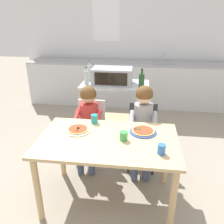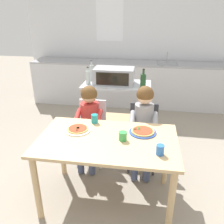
{
  "view_description": "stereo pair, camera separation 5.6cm",
  "coord_description": "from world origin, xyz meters",
  "px_view_note": "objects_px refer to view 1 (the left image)",
  "views": [
    {
      "loc": [
        0.29,
        -1.94,
        1.87
      ],
      "look_at": [
        0.0,
        0.3,
        0.89
      ],
      "focal_mm": 37.83,
      "sensor_mm": 36.0,
      "label": 1
    },
    {
      "loc": [
        0.34,
        -1.93,
        1.87
      ],
      "look_at": [
        0.0,
        0.3,
        0.89
      ],
      "focal_mm": 37.83,
      "sensor_mm": 36.0,
      "label": 2
    }
  ],
  "objects_px": {
    "kitchen_island_cart": "(115,103)",
    "drinking_cup_teal": "(94,119)",
    "bottle_squat_spirits": "(142,81)",
    "dining_table": "(108,148)",
    "pizza_plate_white": "(78,130)",
    "dining_chair_left": "(91,127)",
    "dining_chair_right": "(142,131)",
    "drinking_cup_blue": "(161,149)",
    "child_in_red_shirt": "(88,118)",
    "child_in_grey_shirt": "(143,120)",
    "bottle_clear_vinegar": "(90,73)",
    "bottle_tall_green_wine": "(86,77)",
    "pizza_plate_blue_rimmed": "(143,131)",
    "toaster_oven": "(112,76)",
    "drinking_cup_green": "(124,136)"
  },
  "relations": [
    {
      "from": "dining_table",
      "to": "pizza_plate_white",
      "type": "xyz_separation_m",
      "value": [
        -0.33,
        0.12,
        0.12
      ]
    },
    {
      "from": "pizza_plate_white",
      "to": "dining_chair_left",
      "type": "bearing_deg",
      "value": 90.0
    },
    {
      "from": "pizza_plate_white",
      "to": "pizza_plate_blue_rimmed",
      "type": "xyz_separation_m",
      "value": [
        0.66,
        0.05,
        0.0
      ]
    },
    {
      "from": "dining_table",
      "to": "dining_chair_right",
      "type": "height_order",
      "value": "dining_chair_right"
    },
    {
      "from": "dining_chair_left",
      "to": "pizza_plate_white",
      "type": "relative_size",
      "value": 3.04
    },
    {
      "from": "toaster_oven",
      "to": "dining_table",
      "type": "bearing_deg",
      "value": -84.54
    },
    {
      "from": "drinking_cup_blue",
      "to": "dining_chair_right",
      "type": "bearing_deg",
      "value": 100.31
    },
    {
      "from": "dining_chair_left",
      "to": "drinking_cup_teal",
      "type": "bearing_deg",
      "value": -70.59
    },
    {
      "from": "pizza_plate_white",
      "to": "drinking_cup_teal",
      "type": "height_order",
      "value": "drinking_cup_teal"
    },
    {
      "from": "dining_chair_left",
      "to": "drinking_cup_teal",
      "type": "distance_m",
      "value": 0.5
    },
    {
      "from": "kitchen_island_cart",
      "to": "pizza_plate_white",
      "type": "relative_size",
      "value": 3.63
    },
    {
      "from": "dining_table",
      "to": "dining_chair_left",
      "type": "xyz_separation_m",
      "value": [
        -0.33,
        0.7,
        -0.15
      ]
    },
    {
      "from": "bottle_clear_vinegar",
      "to": "dining_chair_right",
      "type": "xyz_separation_m",
      "value": [
        0.8,
        -0.74,
        -0.53
      ]
    },
    {
      "from": "dining_chair_right",
      "to": "pizza_plate_white",
      "type": "relative_size",
      "value": 3.04
    },
    {
      "from": "bottle_squat_spirits",
      "to": "drinking_cup_teal",
      "type": "distance_m",
      "value": 0.97
    },
    {
      "from": "kitchen_island_cart",
      "to": "drinking_cup_blue",
      "type": "height_order",
      "value": "kitchen_island_cart"
    },
    {
      "from": "bottle_squat_spirits",
      "to": "child_in_grey_shirt",
      "type": "xyz_separation_m",
      "value": [
        0.04,
        -0.58,
        -0.3
      ]
    },
    {
      "from": "toaster_oven",
      "to": "dining_chair_right",
      "type": "relative_size",
      "value": 0.69
    },
    {
      "from": "pizza_plate_white",
      "to": "drinking_cup_blue",
      "type": "distance_m",
      "value": 0.87
    },
    {
      "from": "toaster_oven",
      "to": "child_in_red_shirt",
      "type": "xyz_separation_m",
      "value": [
        -0.2,
        -0.71,
        -0.33
      ]
    },
    {
      "from": "bottle_tall_green_wine",
      "to": "child_in_grey_shirt",
      "type": "height_order",
      "value": "bottle_tall_green_wine"
    },
    {
      "from": "dining_chair_right",
      "to": "dining_table",
      "type": "bearing_deg",
      "value": -116.25
    },
    {
      "from": "bottle_squat_spirits",
      "to": "dining_table",
      "type": "bearing_deg",
      "value": -104.31
    },
    {
      "from": "toaster_oven",
      "to": "drinking_cup_blue",
      "type": "bearing_deg",
      "value": -67.57
    },
    {
      "from": "dining_chair_left",
      "to": "drinking_cup_blue",
      "type": "relative_size",
      "value": 8.98
    },
    {
      "from": "kitchen_island_cart",
      "to": "drinking_cup_teal",
      "type": "relative_size",
      "value": 10.28
    },
    {
      "from": "kitchen_island_cart",
      "to": "drinking_cup_teal",
      "type": "height_order",
      "value": "kitchen_island_cart"
    },
    {
      "from": "bottle_squat_spirits",
      "to": "bottle_clear_vinegar",
      "type": "relative_size",
      "value": 0.89
    },
    {
      "from": "bottle_squat_spirits",
      "to": "dining_chair_right",
      "type": "distance_m",
      "value": 0.7
    },
    {
      "from": "pizza_plate_blue_rimmed",
      "to": "toaster_oven",
      "type": "bearing_deg",
      "value": 112.16
    },
    {
      "from": "bottle_squat_spirits",
      "to": "drinking_cup_blue",
      "type": "distance_m",
      "value": 1.36
    },
    {
      "from": "child_in_grey_shirt",
      "to": "child_in_red_shirt",
      "type": "bearing_deg",
      "value": 177.94
    },
    {
      "from": "dining_chair_right",
      "to": "drinking_cup_blue",
      "type": "distance_m",
      "value": 0.92
    },
    {
      "from": "pizza_plate_blue_rimmed",
      "to": "drinking_cup_teal",
      "type": "bearing_deg",
      "value": 164.04
    },
    {
      "from": "kitchen_island_cart",
      "to": "dining_table",
      "type": "distance_m",
      "value": 1.31
    },
    {
      "from": "kitchen_island_cart",
      "to": "pizza_plate_blue_rimmed",
      "type": "relative_size",
      "value": 3.58
    },
    {
      "from": "dining_chair_left",
      "to": "pizza_plate_blue_rimmed",
      "type": "relative_size",
      "value": 2.99
    },
    {
      "from": "dining_table",
      "to": "drinking_cup_teal",
      "type": "relative_size",
      "value": 14.13
    },
    {
      "from": "dining_chair_right",
      "to": "drinking_cup_blue",
      "type": "relative_size",
      "value": 8.98
    },
    {
      "from": "bottle_squat_spirits",
      "to": "dining_chair_right",
      "type": "relative_size",
      "value": 0.33
    },
    {
      "from": "pizza_plate_white",
      "to": "pizza_plate_blue_rimmed",
      "type": "relative_size",
      "value": 0.99
    },
    {
      "from": "pizza_plate_white",
      "to": "drinking_cup_green",
      "type": "xyz_separation_m",
      "value": [
        0.47,
        -0.13,
        0.03
      ]
    },
    {
      "from": "child_in_red_shirt",
      "to": "drinking_cup_green",
      "type": "distance_m",
      "value": 0.76
    },
    {
      "from": "dining_chair_left",
      "to": "dining_chair_right",
      "type": "bearing_deg",
      "value": -2.27
    },
    {
      "from": "dining_table",
      "to": "child_in_red_shirt",
      "type": "height_order",
      "value": "child_in_red_shirt"
    },
    {
      "from": "pizza_plate_white",
      "to": "drinking_cup_green",
      "type": "height_order",
      "value": "drinking_cup_green"
    },
    {
      "from": "bottle_squat_spirits",
      "to": "drinking_cup_blue",
      "type": "relative_size",
      "value": 2.96
    },
    {
      "from": "toaster_oven",
      "to": "drinking_cup_blue",
      "type": "xyz_separation_m",
      "value": [
        0.61,
        -1.48,
        -0.22
      ]
    },
    {
      "from": "dining_chair_right",
      "to": "pizza_plate_white",
      "type": "xyz_separation_m",
      "value": [
        -0.66,
        -0.55,
        0.27
      ]
    },
    {
      "from": "drinking_cup_teal",
      "to": "kitchen_island_cart",
      "type": "bearing_deg",
      "value": 83.53
    }
  ]
}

